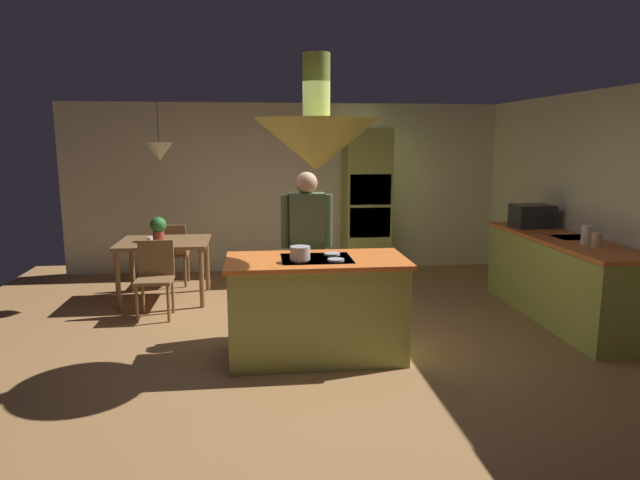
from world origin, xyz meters
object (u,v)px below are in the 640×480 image
oven_tower (366,203)px  microwave_on_counter (532,216)px  canister_flour (597,240)px  cooking_pot_on_cooktop (300,253)px  chair_by_back_wall (173,250)px  dining_table (164,248)px  cup_on_table (150,241)px  chair_facing_island (155,273)px  kitchen_island (317,307)px  potted_plant_on_table (158,227)px  person_at_island (307,242)px  canister_sugar (587,235)px

oven_tower → microwave_on_counter: 2.44m
canister_flour → cooking_pot_on_cooktop: size_ratio=0.86×
canister_flour → microwave_on_counter: microwave_on_counter is taller
cooking_pot_on_cooktop → microwave_on_counter: bearing=29.0°
chair_by_back_wall → microwave_on_counter: 4.74m
dining_table → cup_on_table: size_ratio=12.20×
cooking_pot_on_cooktop → chair_facing_island: bearing=134.8°
chair_facing_island → cooking_pot_on_cooktop: (1.54, -1.55, 0.51)m
kitchen_island → potted_plant_on_table: size_ratio=5.50×
cooking_pot_on_cooktop → kitchen_island: bearing=39.1°
kitchen_island → person_at_island: bearing=92.3°
potted_plant_on_table → canister_sugar: (4.60, -1.75, 0.11)m
cup_on_table → canister_flour: canister_flour is taller
kitchen_island → oven_tower: size_ratio=0.76×
oven_tower → canister_sugar: 3.36m
kitchen_island → chair_facing_island: kitchen_island is taller
chair_facing_island → microwave_on_counter: bearing=1.5°
canister_flour → person_at_island: bearing=170.1°
canister_flour → kitchen_island: bearing=-176.2°
microwave_on_counter → cooking_pot_on_cooktop: size_ratio=2.56×
dining_table → microwave_on_counter: 4.59m
dining_table → canister_sugar: canister_sugar is taller
dining_table → cooking_pot_on_cooktop: cooking_pot_on_cooktop is taller
kitchen_island → cup_on_table: kitchen_island is taller
kitchen_island → potted_plant_on_table: bearing=129.8°
dining_table → microwave_on_counter: bearing=-7.1°
oven_tower → potted_plant_on_table: size_ratio=7.20×
cup_on_table → chair_facing_island: bearing=-74.2°
canister_flour → microwave_on_counter: size_ratio=0.34×
dining_table → chair_facing_island: 0.70m
chair_by_back_wall → cup_on_table: 0.96m
cup_on_table → canister_sugar: bearing=-17.9°
cup_on_table → potted_plant_on_table: bearing=74.7°
person_at_island → cooking_pot_on_cooktop: person_at_island is taller
microwave_on_counter → cooking_pot_on_cooktop: microwave_on_counter is taller
canister_sugar → cup_on_table: bearing=162.1°
canister_sugar → cooking_pot_on_cooktop: bearing=-170.6°
chair_facing_island → cup_on_table: 0.56m
canister_sugar → cooking_pot_on_cooktop: size_ratio=1.14×
person_at_island → potted_plant_on_table: bearing=140.5°
potted_plant_on_table → dining_table: bearing=-12.9°
oven_tower → canister_sugar: (1.74, -2.88, -0.04)m
oven_tower → chair_facing_island: 3.39m
person_at_island → cup_on_table: (-1.80, 1.19, -0.16)m
potted_plant_on_table → microwave_on_counter: (4.60, -0.58, 0.15)m
person_at_island → potted_plant_on_table: 2.25m
person_at_island → microwave_on_counter: size_ratio=3.67×
microwave_on_counter → chair_facing_island: bearing=-178.5°
chair_by_back_wall → microwave_on_counter: size_ratio=1.89×
potted_plant_on_table → cup_on_table: size_ratio=3.33×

